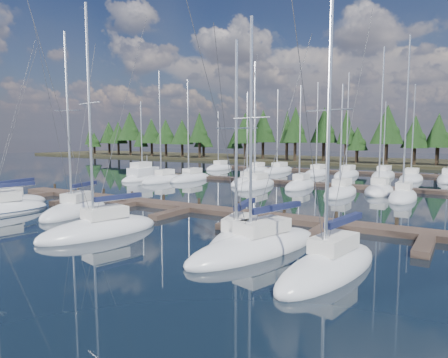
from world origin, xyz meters
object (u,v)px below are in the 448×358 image
Objects in this scene: front_sailboat_2 at (75,210)px; motor_yacht_left at (143,177)px; front_sailboat_3 at (100,229)px; front_sailboat_6 at (329,267)px; main_dock at (188,209)px; front_sailboat_4 at (238,242)px; front_sailboat_5 at (257,247)px.

front_sailboat_2 is 25.63m from motor_yacht_left.
front_sailboat_3 reaches higher than front_sailboat_6.
main_dock is at bearing -38.87° from motor_yacht_left.
front_sailboat_4 is 0.93× the size of front_sailboat_5.
motor_yacht_left is (-20.20, 25.59, 0.18)m from front_sailboat_3.
front_sailboat_6 reaches higher than main_dock.
main_dock is at bearing 148.86° from front_sailboat_6.
front_sailboat_3 is at bearing -167.21° from front_sailboat_4.
front_sailboat_3 reaches higher than front_sailboat_2.
front_sailboat_4 is at bearing 165.85° from front_sailboat_5.
motor_yacht_left is (-30.57, 23.88, 0.20)m from front_sailboat_5.
front_sailboat_5 reaches higher than front_sailboat_4.
front_sailboat_2 is 1.12× the size of front_sailboat_6.
front_sailboat_4 is 0.91× the size of front_sailboat_6.
front_sailboat_2 is at bearing 173.84° from front_sailboat_5.
front_sailboat_6 is at bearing -8.35° from front_sailboat_2.
motor_yacht_left is (-29.22, 23.54, 0.19)m from front_sailboat_4.
motor_yacht_left is at bearing 128.29° from front_sailboat_3.
main_dock is 3.63× the size of front_sailboat_4.
front_sailboat_3 is 10.51m from front_sailboat_5.
front_sailboat_6 is (14.71, -8.89, 0.09)m from main_dock.
front_sailboat_6 is (4.38, -1.32, 0.02)m from front_sailboat_5.
front_sailboat_3 is at bearing -178.50° from front_sailboat_6.
front_sailboat_2 is 17.52m from front_sailboat_5.
front_sailboat_5 is at bearing 9.35° from front_sailboat_3.
front_sailboat_2 is 1.15× the size of front_sailboat_5.
front_sailboat_2 is at bearing -141.29° from main_dock.
front_sailboat_4 is (8.98, -7.23, 0.07)m from main_dock.
front_sailboat_5 is 1.51× the size of motor_yacht_left.
front_sailboat_5 is 38.79m from motor_yacht_left.
front_sailboat_6 is (14.75, 0.39, -0.00)m from front_sailboat_3.
front_sailboat_3 is (7.05, -3.59, -0.01)m from front_sailboat_2.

